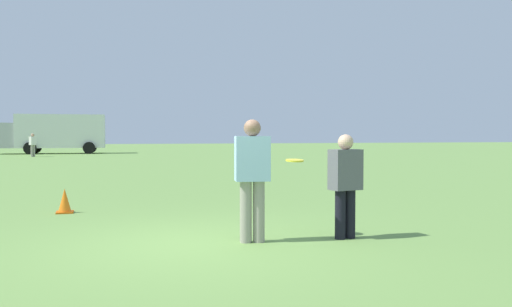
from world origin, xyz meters
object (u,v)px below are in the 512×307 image
(player_defender, at_px, (345,180))
(bystander_far_jogger, at_px, (33,144))
(player_thrower, at_px, (252,173))
(box_truck, at_px, (53,132))
(frisbee, at_px, (295,160))
(traffic_cone, at_px, (65,201))

(player_defender, height_order, bystander_far_jogger, bystander_far_jogger)
(player_thrower, relative_size, box_truck, 0.20)
(player_defender, height_order, box_truck, box_truck)
(bystander_far_jogger, bearing_deg, player_defender, -76.06)
(player_thrower, xyz_separation_m, player_defender, (1.38, -0.14, -0.13))
(player_defender, relative_size, frisbee, 5.65)
(player_thrower, height_order, player_defender, player_thrower)
(box_truck, xyz_separation_m, bystander_far_jogger, (-0.85, -6.15, -0.83))
(player_defender, bearing_deg, bystander_far_jogger, 103.94)
(frisbee, distance_m, box_truck, 38.66)
(frisbee, distance_m, bystander_far_jogger, 32.79)
(traffic_cone, relative_size, box_truck, 0.06)
(frisbee, xyz_separation_m, box_truck, (-6.51, 38.11, 0.61))
(player_thrower, xyz_separation_m, traffic_cone, (-2.74, 3.71, -0.75))
(player_thrower, bearing_deg, player_defender, -5.65)
(player_thrower, xyz_separation_m, box_truck, (-5.79, 38.32, 0.77))
(player_thrower, xyz_separation_m, bystander_far_jogger, (-6.64, 32.16, -0.06))
(bystander_far_jogger, bearing_deg, frisbee, -77.04)
(player_defender, bearing_deg, box_truck, 100.57)
(frisbee, xyz_separation_m, traffic_cone, (-3.45, 3.50, -0.91))
(player_defender, xyz_separation_m, traffic_cone, (-4.12, 3.84, -0.63))
(player_defender, relative_size, bystander_far_jogger, 0.94)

